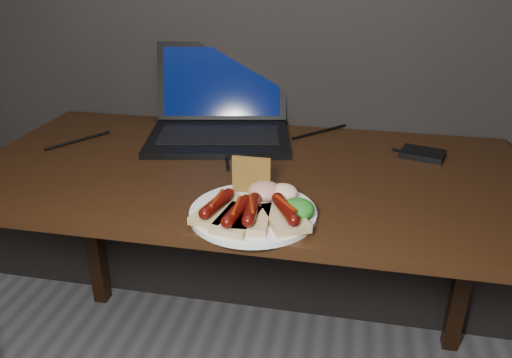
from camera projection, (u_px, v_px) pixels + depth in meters
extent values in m
cube|color=#311C0C|center=(246.00, 172.00, 1.28)|extent=(1.40, 0.70, 0.03)
cube|color=#311C0C|center=(91.00, 219.00, 1.82)|extent=(0.05, 0.05, 0.72)
cube|color=#311C0C|center=(467.00, 259.00, 1.58)|extent=(0.05, 0.05, 0.72)
cube|color=black|center=(219.00, 138.00, 1.44)|extent=(0.45, 0.36, 0.02)
cube|color=black|center=(219.00, 135.00, 1.43)|extent=(0.36, 0.22, 0.00)
cube|color=black|center=(222.00, 81.00, 1.55)|extent=(0.41, 0.17, 0.23)
cube|color=#071248|center=(222.00, 81.00, 1.55)|extent=(0.37, 0.14, 0.20)
cube|color=black|center=(423.00, 154.00, 1.33)|extent=(0.13, 0.11, 0.02)
cylinder|color=black|center=(226.00, 157.00, 1.32)|extent=(0.06, 0.17, 0.01)
cylinder|color=black|center=(321.00, 131.00, 1.51)|extent=(0.16, 0.16, 0.01)
cylinder|color=black|center=(416.00, 155.00, 1.33)|extent=(0.13, 0.08, 0.01)
cylinder|color=black|center=(78.00, 140.00, 1.43)|extent=(0.11, 0.17, 0.01)
cylinder|color=white|center=(253.00, 213.00, 1.04)|extent=(0.33, 0.33, 0.01)
cube|color=#E1BE84|center=(218.00, 212.00, 1.01)|extent=(0.10, 0.13, 0.02)
cylinder|color=#520905|center=(217.00, 203.00, 1.00)|extent=(0.05, 0.10, 0.02)
sphere|color=#520905|center=(205.00, 214.00, 0.96)|extent=(0.03, 0.02, 0.02)
sphere|color=#520905|center=(229.00, 194.00, 1.04)|extent=(0.03, 0.02, 0.02)
cylinder|color=maroon|center=(217.00, 198.00, 1.00)|extent=(0.01, 0.07, 0.01)
cube|color=#E1BE84|center=(251.00, 218.00, 0.99)|extent=(0.08, 0.12, 0.02)
cylinder|color=#520905|center=(251.00, 209.00, 0.98)|extent=(0.03, 0.10, 0.02)
sphere|color=#520905|center=(248.00, 221.00, 0.94)|extent=(0.02, 0.02, 0.02)
sphere|color=#520905|center=(255.00, 198.00, 1.02)|extent=(0.02, 0.02, 0.02)
cylinder|color=maroon|center=(251.00, 204.00, 0.97)|extent=(0.03, 0.07, 0.01)
cube|color=#E1BE84|center=(285.00, 218.00, 0.99)|extent=(0.12, 0.13, 0.02)
cylinder|color=#520905|center=(285.00, 209.00, 0.98)|extent=(0.07, 0.10, 0.02)
sphere|color=#520905|center=(294.00, 220.00, 0.94)|extent=(0.03, 0.02, 0.02)
sphere|color=#520905|center=(278.00, 198.00, 1.02)|extent=(0.03, 0.02, 0.02)
cylinder|color=maroon|center=(286.00, 203.00, 0.97)|extent=(0.05, 0.06, 0.01)
cube|color=#E1BE84|center=(237.00, 220.00, 0.98)|extent=(0.09, 0.12, 0.02)
cylinder|color=#520905|center=(237.00, 211.00, 0.97)|extent=(0.04, 0.10, 0.02)
sphere|color=#520905|center=(227.00, 222.00, 0.93)|extent=(0.03, 0.02, 0.02)
sphere|color=#520905|center=(246.00, 200.00, 1.01)|extent=(0.03, 0.02, 0.02)
cylinder|color=maroon|center=(237.00, 205.00, 0.97)|extent=(0.01, 0.07, 0.01)
cube|color=olive|center=(251.00, 175.00, 1.09)|extent=(0.09, 0.01, 0.08)
ellipsoid|color=#155410|center=(297.00, 209.00, 1.00)|extent=(0.07, 0.07, 0.04)
ellipsoid|color=maroon|center=(264.00, 191.00, 1.07)|extent=(0.07, 0.07, 0.04)
ellipsoid|color=white|center=(283.00, 193.00, 1.07)|extent=(0.06, 0.06, 0.04)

